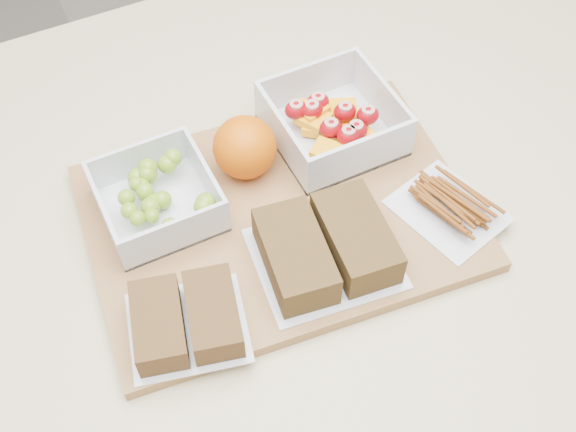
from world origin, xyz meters
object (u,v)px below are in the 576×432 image
object	(u,v)px
sandwich_bag_left	(186,320)
sandwich_bag_center	(326,247)
grape_container	(158,196)
orange	(245,147)
pretzel_bag	(449,204)
fruit_container	(332,123)
cutting_board	(279,217)

from	to	relation	value
sandwich_bag_left	sandwich_bag_center	size ratio (longest dim) A/B	0.85
sandwich_bag_center	grape_container	bearing A→B (deg)	133.29
orange	pretzel_bag	bearing A→B (deg)	-41.84
fruit_container	orange	world-z (taller)	orange
fruit_container	pretzel_bag	xyz separation A→B (m)	(0.06, -0.16, -0.01)
cutting_board	grape_container	distance (m)	0.14
grape_container	sandwich_bag_center	distance (m)	0.19
cutting_board	grape_container	world-z (taller)	grape_container
sandwich_bag_left	pretzel_bag	size ratio (longest dim) A/B	1.02
grape_container	orange	size ratio (longest dim) A/B	1.66
orange	sandwich_bag_left	distance (m)	0.22
cutting_board	pretzel_bag	world-z (taller)	pretzel_bag
orange	sandwich_bag_center	xyz separation A→B (m)	(0.02, -0.15, -0.01)
sandwich_bag_left	pretzel_bag	bearing A→B (deg)	1.24
cutting_board	fruit_container	world-z (taller)	fruit_container
cutting_board	orange	bearing A→B (deg)	100.19
cutting_board	sandwich_bag_center	bearing A→B (deg)	-71.41
fruit_container	sandwich_bag_left	world-z (taller)	fruit_container
grape_container	pretzel_bag	world-z (taller)	grape_container
cutting_board	orange	size ratio (longest dim) A/B	5.72
cutting_board	sandwich_bag_left	size ratio (longest dim) A/B	3.06
orange	pretzel_bag	distance (m)	0.24
fruit_container	sandwich_bag_left	bearing A→B (deg)	-146.89
sandwich_bag_center	pretzel_bag	bearing A→B (deg)	-1.87
fruit_container	sandwich_bag_center	world-z (taller)	fruit_container
grape_container	sandwich_bag_center	size ratio (longest dim) A/B	0.76
sandwich_bag_center	sandwich_bag_left	bearing A→B (deg)	-175.82
grape_container	fruit_container	size ratio (longest dim) A/B	0.87
fruit_container	pretzel_bag	world-z (taller)	fruit_container
cutting_board	grape_container	xyz separation A→B (m)	(-0.12, 0.06, 0.03)
fruit_container	grape_container	bearing A→B (deg)	-177.09
sandwich_bag_left	sandwich_bag_center	distance (m)	0.16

